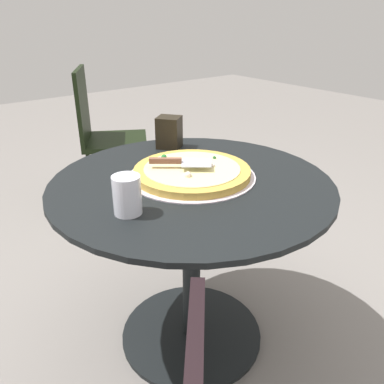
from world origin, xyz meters
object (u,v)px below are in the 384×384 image
(pizza_on_tray, at_px, (192,172))
(drinking_cup, at_px, (127,195))
(patio_table, at_px, (191,232))
(napkin_dispenser, at_px, (169,132))
(patio_chair_far, at_px, (102,130))
(pizza_server, at_px, (180,162))

(pizza_on_tray, relative_size, drinking_cup, 3.90)
(patio_table, relative_size, drinking_cup, 8.49)
(patio_table, bearing_deg, drinking_cup, 104.41)
(drinking_cup, bearing_deg, pizza_on_tray, -72.05)
(patio_table, xyz_separation_m, pizza_on_tray, (0.03, -0.02, 0.22))
(pizza_on_tray, distance_m, napkin_dispenser, 0.33)
(pizza_on_tray, relative_size, patio_chair_far, 0.49)
(patio_table, relative_size, pizza_on_tray, 2.18)
(pizza_server, xyz_separation_m, patio_chair_far, (1.23, -0.30, -0.22))
(pizza_server, xyz_separation_m, napkin_dispenser, (0.28, -0.15, 0.01))
(patio_table, distance_m, patio_chair_far, 1.32)
(drinking_cup, bearing_deg, napkin_dispenser, -46.67)
(patio_table, xyz_separation_m, drinking_cup, (-0.07, 0.28, 0.26))
(patio_chair_far, bearing_deg, napkin_dispenser, 171.03)
(napkin_dispenser, distance_m, patio_chair_far, 1.00)
(pizza_server, distance_m, napkin_dispenser, 0.32)
(pizza_on_tray, bearing_deg, napkin_dispenser, -21.39)
(pizza_server, relative_size, patio_chair_far, 0.22)
(patio_table, distance_m, pizza_on_tray, 0.22)
(patio_table, bearing_deg, pizza_server, 10.77)
(pizza_on_tray, xyz_separation_m, drinking_cup, (-0.10, 0.31, 0.04))
(drinking_cup, xyz_separation_m, patio_chair_far, (1.36, -0.58, -0.23))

